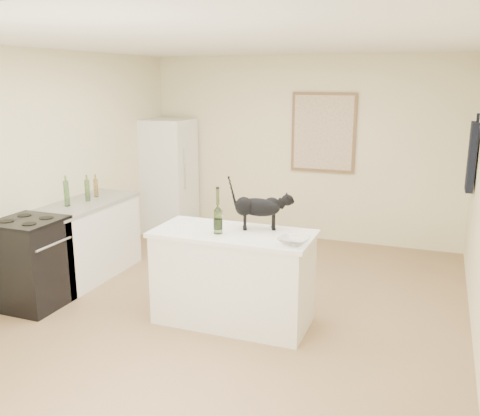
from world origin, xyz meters
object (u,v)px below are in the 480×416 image
(stove, at_px, (31,264))
(wine_bottle, at_px, (218,213))
(black_cat, at_px, (258,210))
(glass_bowl, at_px, (294,241))
(fridge, at_px, (169,176))

(stove, bearing_deg, wine_bottle, 8.77)
(stove, height_order, wine_bottle, wine_bottle)
(black_cat, bearing_deg, glass_bowl, -59.70)
(stove, xyz_separation_m, fridge, (0.00, 2.95, 0.40))
(stove, distance_m, wine_bottle, 2.07)
(stove, relative_size, wine_bottle, 2.35)
(stove, bearing_deg, black_cat, 14.31)
(wine_bottle, bearing_deg, black_cat, 42.39)
(wine_bottle, height_order, glass_bowl, wine_bottle)
(black_cat, xyz_separation_m, wine_bottle, (-0.30, -0.27, 0.00))
(fridge, bearing_deg, glass_bowl, -45.52)
(fridge, bearing_deg, wine_bottle, -53.78)
(fridge, relative_size, wine_bottle, 4.44)
(fridge, bearing_deg, stove, -90.00)
(black_cat, height_order, glass_bowl, black_cat)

